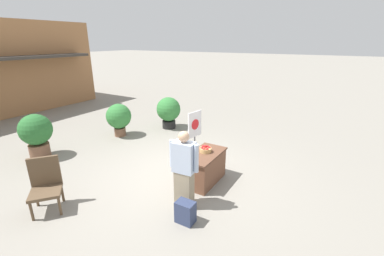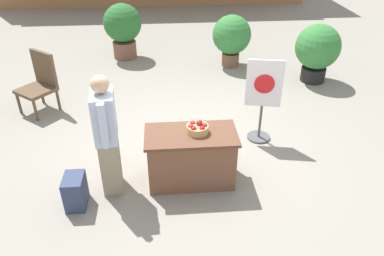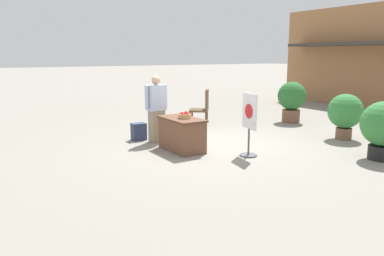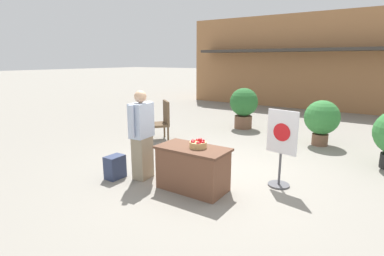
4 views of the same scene
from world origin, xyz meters
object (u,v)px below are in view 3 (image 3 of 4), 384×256
Objects in this scene: apple_basket at (185,115)px; poster_board at (249,123)px; potted_plant_far_right at (383,126)px; person_visitor at (156,109)px; patio_chair at (203,106)px; potted_plant_near_left at (292,99)px; display_table at (182,134)px; backpack at (139,132)px; potted_plant_near_right at (345,113)px.

apple_basket is 0.21× the size of poster_board.
apple_basket is 0.23× the size of potted_plant_far_right.
person_visitor reaches higher than apple_basket.
potted_plant_near_left reaches higher than patio_chair.
person_visitor is at bearing -174.92° from display_table.
potted_plant_near_left reaches higher than backpack.
patio_chair reaches higher than backpack.
potted_plant_far_right is (2.77, 3.01, 0.31)m from display_table.
potted_plant_near_right is 0.90× the size of potted_plant_near_left.
patio_chair is (-1.01, 2.58, 0.34)m from backpack.
potted_plant_near_right is at bearing 58.72° from backpack.
person_visitor is 1.27× the size of potted_plant_near_left.
potted_plant_near_right is at bearing 155.15° from patio_chair.
backpack is 2.94m from poster_board.
patio_chair is 4.08m from potted_plant_near_right.
potted_plant_near_right is (1.21, 3.98, 0.31)m from display_table.
backpack is 2.79m from patio_chair.
person_visitor is 1.40× the size of potted_plant_near_right.
poster_board is 3.05m from potted_plant_near_right.
poster_board reaches higher than patio_chair.
display_table is 1.12× the size of patio_chair.
backpack is (-1.53, -0.41, -0.58)m from apple_basket.
person_visitor is 3.80× the size of backpack.
potted_plant_near_right is (0.06, 3.05, -0.02)m from poster_board.
backpack is at bearing -92.69° from potted_plant_near_left.
person_visitor is 4.65m from potted_plant_near_right.
display_table reaches higher than backpack.
potted_plant_near_right is at bearing 56.19° from person_visitor.
poster_board is at bearing -91.11° from potted_plant_near_right.
person_visitor reaches higher than poster_board.
potted_plant_far_right reaches higher than potted_plant_near_right.
potted_plant_far_right is (3.80, 3.10, -0.13)m from person_visitor.
potted_plant_far_right is 0.94× the size of potted_plant_near_left.
poster_board is (1.15, 0.93, 0.33)m from display_table.
display_table is 4.85m from potted_plant_near_left.
potted_plant_far_right reaches higher than apple_basket.
apple_basket is 0.22× the size of potted_plant_near_left.
potted_plant_near_left is (1.25, 2.49, 0.18)m from patio_chair.
backpack is 0.32× the size of poster_board.
patio_chair is (-3.60, 1.27, -0.15)m from poster_board.
potted_plant_far_right reaches higher than patio_chair.
apple_basket is 1.12m from person_visitor.
person_visitor is (-1.11, -0.12, 0.02)m from apple_basket.
display_table is 1.00× the size of potted_plant_far_right.
patio_chair reaches higher than apple_basket.
poster_board is (1.06, 0.91, -0.09)m from apple_basket.
person_visitor is at bearing -118.73° from potted_plant_near_right.
poster_board reaches higher than display_table.
poster_board reaches higher than apple_basket.
potted_plant_near_left is at bearing 87.31° from backpack.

